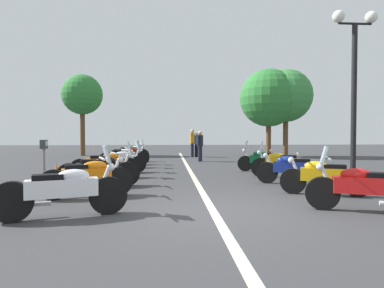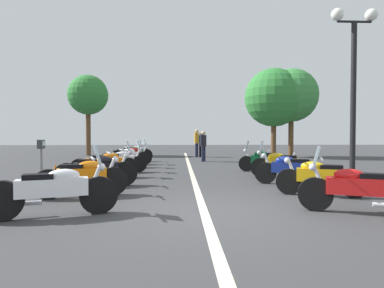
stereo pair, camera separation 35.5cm
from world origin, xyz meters
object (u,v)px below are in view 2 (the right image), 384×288
(motorcycle_left_row_7, at_px, (133,153))
(parking_meter, at_px, (41,156))
(motorcycle_right_row_3, at_px, (281,164))
(street_lamp_twin_globe, at_px, (354,65))
(motorcycle_left_row_2, at_px, (97,170))
(motorcycle_left_row_4, at_px, (119,161))
(roadside_tree_2, at_px, (291,96))
(motorcycle_left_row_1, at_px, (83,177))
(bystander_2, at_px, (203,144))
(motorcycle_right_row_1, at_px, (320,177))
(motorcycle_right_row_0, at_px, (358,188))
(motorcycle_right_row_2, at_px, (291,169))
(bystander_1, at_px, (201,142))
(motorcycle_left_row_3, at_px, (106,164))
(motorcycle_left_row_5, at_px, (125,157))
(motorcycle_right_row_4, at_px, (265,160))
(roadside_tree_1, at_px, (88,95))
(motorcycle_left_row_6, at_px, (131,155))
(bystander_0, at_px, (197,141))
(traffic_cone_1, at_px, (55,175))
(motorcycle_left_row_0, at_px, (55,189))
(roadside_tree_0, at_px, (274,98))

(motorcycle_left_row_7, distance_m, parking_meter, 9.05)
(motorcycle_right_row_3, bearing_deg, street_lamp_twin_globe, 139.28)
(motorcycle_left_row_2, height_order, street_lamp_twin_globe, street_lamp_twin_globe)
(motorcycle_left_row_4, xyz_separation_m, roadside_tree_2, (8.44, -9.36, 3.45))
(motorcycle_left_row_1, height_order, bystander_2, bystander_2)
(motorcycle_right_row_1, height_order, bystander_2, bystander_2)
(motorcycle_right_row_0, bearing_deg, parking_meter, 0.04)
(motorcycle_right_row_2, relative_size, bystander_1, 1.22)
(motorcycle_left_row_3, xyz_separation_m, motorcycle_left_row_5, (3.30, -0.09, 0.00))
(motorcycle_right_row_2, relative_size, motorcycle_right_row_4, 0.99)
(bystander_1, bearing_deg, motorcycle_left_row_7, -3.83)
(motorcycle_left_row_2, relative_size, roadside_tree_1, 0.39)
(motorcycle_left_row_2, bearing_deg, motorcycle_left_row_7, 73.28)
(motorcycle_right_row_4, xyz_separation_m, bystander_1, (8.55, 1.85, 0.48))
(motorcycle_right_row_3, bearing_deg, motorcycle_left_row_6, -22.19)
(motorcycle_left_row_1, height_order, motorcycle_right_row_1, motorcycle_left_row_1)
(motorcycle_left_row_5, distance_m, bystander_0, 7.60)
(motorcycle_right_row_0, xyz_separation_m, roadside_tree_2, (14.93, -3.93, 3.44))
(motorcycle_right_row_1, bearing_deg, bystander_1, -61.11)
(motorcycle_left_row_1, distance_m, traffic_cone_1, 2.27)
(motorcycle_left_row_6, relative_size, bystander_1, 1.26)
(motorcycle_left_row_7, bearing_deg, roadside_tree_1, 113.36)
(motorcycle_left_row_1, bearing_deg, bystander_0, 56.79)
(motorcycle_left_row_5, distance_m, street_lamp_twin_globe, 9.26)
(motorcycle_left_row_4, xyz_separation_m, bystander_2, (5.06, -3.51, 0.49))
(roadside_tree_2, bearing_deg, motorcycle_right_row_3, 159.32)
(motorcycle_left_row_3, relative_size, motorcycle_left_row_7, 1.07)
(motorcycle_right_row_2, distance_m, traffic_cone_1, 6.64)
(motorcycle_left_row_0, relative_size, roadside_tree_0, 0.38)
(motorcycle_left_row_7, bearing_deg, bystander_1, 32.08)
(motorcycle_left_row_6, relative_size, roadside_tree_1, 0.37)
(motorcycle_left_row_5, relative_size, bystander_0, 1.15)
(motorcycle_left_row_3, xyz_separation_m, motorcycle_right_row_0, (-5.01, -5.58, -0.01))
(motorcycle_left_row_5, relative_size, motorcycle_right_row_1, 1.06)
(motorcycle_left_row_4, height_order, parking_meter, parking_meter)
(motorcycle_right_row_1, distance_m, motorcycle_right_row_3, 3.17)
(motorcycle_right_row_1, bearing_deg, motorcycle_right_row_4, -69.09)
(motorcycle_left_row_2, distance_m, roadside_tree_1, 14.78)
(motorcycle_right_row_0, xyz_separation_m, roadside_tree_1, (16.97, 9.41, 3.64))
(motorcycle_left_row_3, relative_size, bystander_1, 1.35)
(roadside_tree_0, bearing_deg, motorcycle_left_row_1, 148.07)
(motorcycle_left_row_0, distance_m, motorcycle_right_row_3, 7.32)
(motorcycle_left_row_0, distance_m, bystander_0, 15.47)
(motorcycle_right_row_4, xyz_separation_m, bystander_0, (8.49, 2.15, 0.59))
(motorcycle_left_row_6, distance_m, bystander_1, 6.54)
(motorcycle_right_row_0, height_order, traffic_cone_1, motorcycle_right_row_0)
(roadside_tree_2, bearing_deg, motorcycle_left_row_0, 148.26)
(motorcycle_right_row_3, bearing_deg, motorcycle_left_row_4, 2.61)
(motorcycle_left_row_0, height_order, motorcycle_right_row_4, motorcycle_left_row_0)
(motorcycle_left_row_4, relative_size, bystander_2, 1.29)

